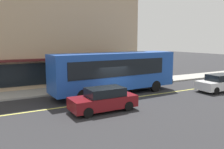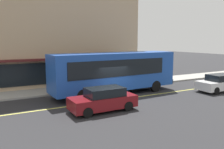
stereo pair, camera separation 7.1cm
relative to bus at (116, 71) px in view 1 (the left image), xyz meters
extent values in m
plane|color=#28282B|center=(-0.89, -1.82, -1.99)|extent=(120.00, 120.00, 0.00)
cube|color=#9E9B93|center=(-0.89, 3.28, -1.91)|extent=(80.00, 2.89, 0.15)
cube|color=#D8D14C|center=(-0.89, -1.82, -1.98)|extent=(36.00, 0.16, 0.01)
cube|color=tan|center=(-4.14, 10.70, 5.12)|extent=(19.23, 11.95, 14.21)
cube|color=#4C1919|center=(-4.14, 4.48, 0.81)|extent=(13.46, 0.70, 0.20)
cube|color=black|center=(-4.14, 4.70, -0.49)|extent=(11.54, 0.08, 2.00)
cube|color=#1E4CAD|center=(-0.04, 0.00, 0.01)|extent=(11.11, 3.03, 3.00)
cube|color=black|center=(5.41, 0.26, 0.37)|extent=(0.22, 2.10, 1.80)
cube|color=black|center=(-0.40, 1.25, 0.37)|extent=(8.79, 0.49, 1.32)
cube|color=black|center=(-0.28, -1.28, 0.37)|extent=(8.79, 0.49, 1.32)
cube|color=#0CF259|center=(5.48, 0.27, 1.26)|extent=(0.17, 1.90, 0.36)
cube|color=#2D2D33|center=(5.51, 0.27, -1.24)|extent=(0.28, 2.40, 0.40)
cylinder|color=black|center=(3.42, 1.30, -1.49)|extent=(1.01, 0.35, 1.00)
cylinder|color=black|center=(3.53, -0.96, -1.49)|extent=(1.01, 0.35, 1.00)
cylinder|color=black|center=(-3.61, 0.96, -1.49)|extent=(1.01, 0.35, 1.00)
cylinder|color=black|center=(-3.50, -1.30, -1.49)|extent=(1.01, 0.35, 1.00)
cylinder|color=#2D2D33|center=(-2.01, 2.26, -0.24)|extent=(0.12, 0.12, 3.20)
cube|color=black|center=(-2.01, 2.46, 0.91)|extent=(0.30, 0.30, 0.90)
sphere|color=red|center=(-2.01, 2.63, 1.18)|extent=(0.18, 0.18, 0.18)
sphere|color=orange|center=(-2.01, 2.63, 0.91)|extent=(0.18, 0.18, 0.18)
sphere|color=green|center=(-2.01, 2.63, 0.64)|extent=(0.18, 0.18, 0.18)
cube|color=white|center=(8.75, -3.50, -1.39)|extent=(4.34, 1.89, 0.75)
cube|color=black|center=(8.90, -3.50, -0.74)|extent=(2.44, 1.56, 0.55)
cylinder|color=black|center=(7.32, -4.29, -1.67)|extent=(0.64, 0.23, 0.64)
cylinder|color=black|center=(7.35, -2.65, -1.67)|extent=(0.64, 0.23, 0.64)
cylinder|color=black|center=(10.19, -2.71, -1.67)|extent=(0.64, 0.23, 0.64)
cube|color=maroon|center=(-3.10, -3.85, -1.39)|extent=(4.32, 1.84, 0.75)
cube|color=black|center=(-2.95, -3.84, -0.74)|extent=(2.42, 1.53, 0.55)
cylinder|color=black|center=(-4.51, -4.68, -1.67)|extent=(0.64, 0.23, 0.64)
cylinder|color=black|center=(-4.52, -3.04, -1.67)|extent=(0.64, 0.23, 0.64)
cylinder|color=black|center=(-1.67, -4.65, -1.67)|extent=(0.64, 0.23, 0.64)
cylinder|color=black|center=(-1.68, -3.01, -1.67)|extent=(0.64, 0.23, 0.64)
cylinder|color=black|center=(9.12, 3.84, -1.43)|extent=(0.18, 0.18, 0.82)
cylinder|color=#594C47|center=(9.12, 3.84, -0.70)|extent=(0.34, 0.34, 0.65)
sphere|color=tan|center=(9.12, 3.84, -0.26)|extent=(0.23, 0.23, 0.23)
cylinder|color=black|center=(0.46, 2.40, -1.39)|extent=(0.18, 0.18, 0.89)
cylinder|color=maroon|center=(0.46, 2.40, -0.60)|extent=(0.34, 0.34, 0.70)
sphere|color=tan|center=(0.46, 2.40, -0.12)|extent=(0.25, 0.25, 0.25)
camera|label=1|loc=(-9.60, -16.97, 2.55)|focal=37.37mm
camera|label=2|loc=(-9.54, -17.00, 2.55)|focal=37.37mm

